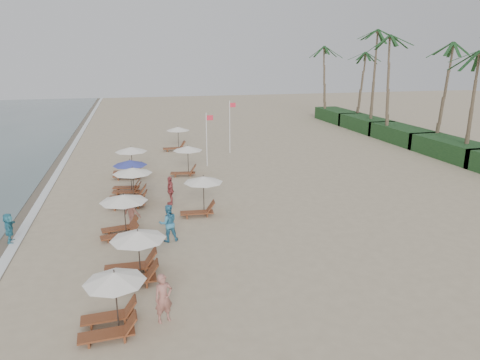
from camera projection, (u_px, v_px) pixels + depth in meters
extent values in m
plane|color=tan|center=(258.00, 252.00, 20.29)|extent=(160.00, 160.00, 0.00)
cube|color=#6B5E4C|center=(16.00, 204.00, 26.74)|extent=(3.20, 140.00, 0.01)
cube|color=white|center=(39.00, 203.00, 27.03)|extent=(0.50, 140.00, 0.02)
cube|color=#193D1C|center=(451.00, 149.00, 38.68)|extent=(3.20, 8.00, 1.60)
cube|color=#193D1C|center=(402.00, 134.00, 45.68)|extent=(3.20, 8.00, 1.60)
cube|color=#193D1C|center=(365.00, 124.00, 52.68)|extent=(3.20, 8.00, 1.60)
cube|color=#193D1C|center=(337.00, 116.00, 59.68)|extent=(3.20, 8.00, 1.60)
cylinder|color=brown|center=(472.00, 109.00, 36.07)|extent=(0.36, 0.36, 9.00)
cylinder|color=brown|center=(440.00, 98.00, 41.02)|extent=(0.36, 0.36, 9.80)
cylinder|color=brown|center=(392.00, 90.00, 45.35)|extent=(0.36, 0.36, 10.60)
cylinder|color=brown|center=(374.00, 83.00, 50.30)|extent=(0.36, 0.36, 11.40)
cylinder|color=brown|center=(358.00, 90.00, 55.69)|extent=(0.36, 0.36, 9.00)
cylinder|color=brown|center=(327.00, 84.00, 60.02)|extent=(0.36, 0.36, 9.80)
cylinder|color=black|center=(117.00, 303.00, 14.27)|extent=(0.05, 0.05, 2.05)
cone|color=white|center=(114.00, 277.00, 14.02)|extent=(2.03, 2.03, 0.35)
cylinder|color=black|center=(139.00, 256.00, 17.66)|extent=(0.05, 0.05, 2.00)
cone|color=white|center=(138.00, 235.00, 17.41)|extent=(2.25, 2.25, 0.35)
cylinder|color=black|center=(125.00, 216.00, 21.87)|extent=(0.05, 0.05, 2.09)
cone|color=white|center=(124.00, 198.00, 21.61)|extent=(2.38, 2.38, 0.35)
cylinder|color=black|center=(134.00, 187.00, 26.48)|extent=(0.05, 0.05, 2.23)
cone|color=white|center=(132.00, 171.00, 26.20)|extent=(2.36, 2.36, 0.35)
cylinder|color=black|center=(131.00, 177.00, 28.79)|extent=(0.05, 0.05, 2.14)
cone|color=#353E9D|center=(130.00, 163.00, 28.52)|extent=(2.23, 2.23, 0.35)
cylinder|color=black|center=(132.00, 162.00, 32.58)|extent=(0.05, 0.05, 2.19)
cone|color=white|center=(131.00, 149.00, 32.31)|extent=(2.37, 2.37, 0.35)
cylinder|color=black|center=(204.00, 196.00, 24.92)|extent=(0.05, 0.05, 2.15)
cone|color=white|center=(203.00, 179.00, 24.65)|extent=(2.24, 2.24, 0.35)
cylinder|color=black|center=(188.00, 161.00, 33.15)|extent=(0.05, 0.05, 2.15)
cone|color=white|center=(188.00, 148.00, 32.88)|extent=(2.24, 2.24, 0.35)
cylinder|color=black|center=(178.00, 139.00, 41.83)|extent=(0.05, 0.05, 2.15)
cone|color=white|center=(178.00, 129.00, 41.57)|extent=(2.24, 2.24, 0.35)
imported|color=#A7675A|center=(164.00, 298.00, 14.81)|extent=(0.74, 0.60, 1.76)
imported|color=teal|center=(168.00, 223.00, 21.26)|extent=(0.99, 0.81, 1.87)
imported|color=#8D5447|center=(132.00, 211.00, 23.21)|extent=(1.20, 1.15, 1.64)
imported|color=#A84345|center=(170.00, 190.00, 26.54)|extent=(0.49, 1.06, 1.77)
imported|color=teal|center=(9.00, 228.00, 21.15)|extent=(0.60, 1.43, 1.50)
cylinder|color=silver|center=(207.00, 140.00, 35.41)|extent=(0.08, 0.08, 4.36)
cube|color=red|center=(210.00, 118.00, 34.98)|extent=(0.55, 0.02, 0.40)
cylinder|color=silver|center=(230.00, 127.00, 40.08)|extent=(0.08, 0.08, 4.83)
cube|color=red|center=(233.00, 105.00, 39.59)|extent=(0.55, 0.02, 0.40)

